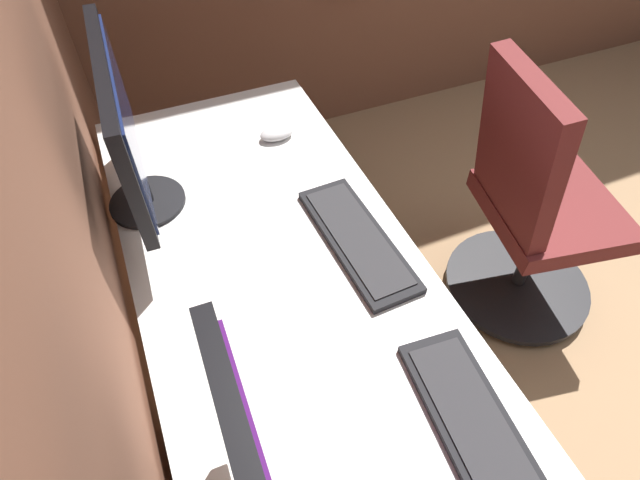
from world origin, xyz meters
TOP-DOWN VIEW (x-y plane):
  - desk at (0.32, 1.65)m, footprint 1.81×0.68m
  - monitor_primary at (0.80, 1.89)m, footprint 0.56×0.20m
  - keyboard_main at (-0.07, 1.44)m, footprint 0.43×0.17m
  - keyboard_spare at (0.46, 1.44)m, footprint 0.43×0.16m
  - mouse_main at (0.94, 1.48)m, footprint 0.06×0.10m
  - office_chair at (0.56, 0.72)m, footprint 0.56×0.59m

SIDE VIEW (x-z plane):
  - office_chair at x=0.56m, z-range -0.03..0.94m
  - desk at x=0.32m, z-range 0.29..1.02m
  - keyboard_main at x=-0.07m, z-range 0.73..0.75m
  - keyboard_spare at x=0.46m, z-range 0.73..0.75m
  - mouse_main at x=0.94m, z-range 0.73..0.76m
  - monitor_primary at x=0.80m, z-range 0.76..1.18m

